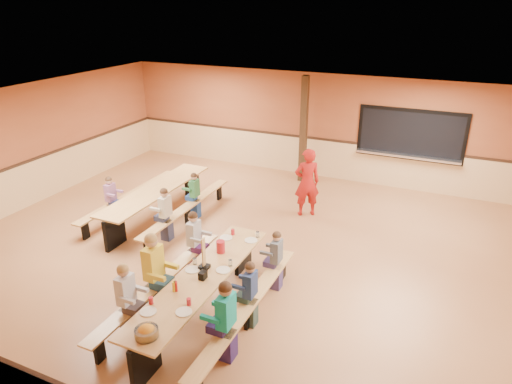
% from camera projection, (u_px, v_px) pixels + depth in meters
% --- Properties ---
extents(ground, '(12.00, 12.00, 0.00)m').
position_uv_depth(ground, '(242.00, 252.00, 9.52)').
color(ground, '#945E38').
rests_on(ground, ground).
extents(room_envelope, '(12.04, 10.04, 3.02)m').
position_uv_depth(room_envelope, '(242.00, 223.00, 9.25)').
color(room_envelope, '#974F2C').
rests_on(room_envelope, ground).
extents(kitchen_pass_through, '(2.78, 0.28, 1.38)m').
position_uv_depth(kitchen_pass_through, '(410.00, 137.00, 12.12)').
color(kitchen_pass_through, black).
rests_on(kitchen_pass_through, ground).
extents(structural_post, '(0.18, 0.18, 3.00)m').
position_uv_depth(structural_post, '(304.00, 130.00, 12.70)').
color(structural_post, '#311F10').
rests_on(structural_post, ground).
extents(cafeteria_table_main, '(1.91, 3.70, 0.74)m').
position_uv_depth(cafeteria_table_main, '(202.00, 288.00, 7.45)').
color(cafeteria_table_main, tan).
rests_on(cafeteria_table_main, ground).
extents(cafeteria_table_second, '(1.91, 3.70, 0.74)m').
position_uv_depth(cafeteria_table_second, '(157.00, 197.00, 10.84)').
color(cafeteria_table_second, tan).
rests_on(cafeteria_table_second, ground).
extents(seated_child_white_left, '(0.38, 0.31, 1.23)m').
position_uv_depth(seated_child_white_left, '(127.00, 300.00, 7.00)').
color(seated_child_white_left, silver).
rests_on(seated_child_white_left, ground).
extents(seated_adult_yellow, '(0.46, 0.37, 1.39)m').
position_uv_depth(seated_adult_yellow, '(154.00, 272.00, 7.57)').
color(seated_adult_yellow, yellow).
rests_on(seated_adult_yellow, ground).
extents(seated_child_grey_left, '(0.38, 0.31, 1.22)m').
position_uv_depth(seated_child_grey_left, '(194.00, 242.00, 8.67)').
color(seated_child_grey_left, '#B5B5B5').
rests_on(seated_child_grey_left, ground).
extents(seated_child_teal_right, '(0.41, 0.33, 1.29)m').
position_uv_depth(seated_child_teal_right, '(226.00, 322.00, 6.48)').
color(seated_child_teal_right, '#139D91').
rests_on(seated_child_teal_right, ground).
extents(seated_child_navy_right, '(0.34, 0.28, 1.14)m').
position_uv_depth(seated_child_navy_right, '(250.00, 295.00, 7.19)').
color(seated_child_navy_right, navy).
rests_on(seated_child_navy_right, ground).
extents(seated_child_char_right, '(0.33, 0.27, 1.13)m').
position_uv_depth(seated_child_char_right, '(276.00, 261.00, 8.13)').
color(seated_child_char_right, '#50555C').
rests_on(seated_child_char_right, ground).
extents(seated_child_purple_sec, '(0.33, 0.27, 1.12)m').
position_uv_depth(seated_child_purple_sec, '(111.00, 200.00, 10.60)').
color(seated_child_purple_sec, '#8E5980').
rests_on(seated_child_purple_sec, ground).
extents(seated_child_green_sec, '(0.33, 0.27, 1.12)m').
position_uv_depth(seated_child_green_sec, '(195.00, 196.00, 10.83)').
color(seated_child_green_sec, '#2E6F3B').
rests_on(seated_child_green_sec, ground).
extents(seated_child_tan_sec, '(0.36, 0.29, 1.19)m').
position_uv_depth(seated_child_tan_sec, '(166.00, 215.00, 9.80)').
color(seated_child_tan_sec, beige).
rests_on(seated_child_tan_sec, ground).
extents(standing_woman, '(0.73, 0.67, 1.68)m').
position_uv_depth(standing_woman, '(307.00, 182.00, 10.86)').
color(standing_woman, '#A71713').
rests_on(standing_woman, ground).
extents(punch_pitcher, '(0.16, 0.16, 0.22)m').
position_uv_depth(punch_pitcher, '(221.00, 247.00, 8.03)').
color(punch_pitcher, '#B41821').
rests_on(punch_pitcher, cafeteria_table_main).
extents(chip_bowl, '(0.32, 0.32, 0.15)m').
position_uv_depth(chip_bowl, '(146.00, 332.00, 6.03)').
color(chip_bowl, orange).
rests_on(chip_bowl, cafeteria_table_main).
extents(napkin_dispenser, '(0.10, 0.14, 0.13)m').
position_uv_depth(napkin_dispenser, '(203.00, 275.00, 7.28)').
color(napkin_dispenser, black).
rests_on(napkin_dispenser, cafeteria_table_main).
extents(condiment_mustard, '(0.06, 0.06, 0.17)m').
position_uv_depth(condiment_mustard, '(174.00, 286.00, 6.96)').
color(condiment_mustard, yellow).
rests_on(condiment_mustard, cafeteria_table_main).
extents(condiment_ketchup, '(0.06, 0.06, 0.17)m').
position_uv_depth(condiment_ketchup, '(176.00, 286.00, 6.97)').
color(condiment_ketchup, '#B2140F').
rests_on(condiment_ketchup, cafeteria_table_main).
extents(table_paddle, '(0.16, 0.16, 0.56)m').
position_uv_depth(table_paddle, '(204.00, 261.00, 7.53)').
color(table_paddle, black).
rests_on(table_paddle, cafeteria_table_main).
extents(place_settings, '(0.65, 3.30, 0.11)m').
position_uv_depth(place_settings, '(201.00, 274.00, 7.34)').
color(place_settings, beige).
rests_on(place_settings, cafeteria_table_main).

